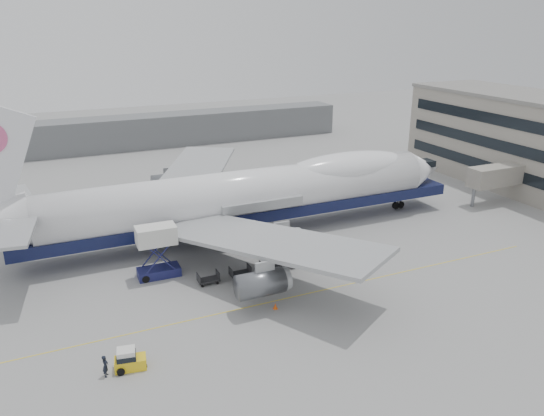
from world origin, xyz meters
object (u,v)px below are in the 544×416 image
ground_worker (105,366)px  catering_truck (157,248)px  airliner (250,194)px  baggage_tug (129,360)px

ground_worker → catering_truck: bearing=-6.8°
catering_truck → ground_worker: 17.98m
airliner → ground_worker: (-22.14, -23.42, -4.67)m
baggage_tug → ground_worker: bearing=-163.6°
baggage_tug → ground_worker: (-1.89, -0.22, 0.13)m
catering_truck → ground_worker: catering_truck is taller
airliner → catering_truck: bearing=-152.2°
catering_truck → baggage_tug: 17.04m
catering_truck → baggage_tug: size_ratio=2.20×
baggage_tug → ground_worker: size_ratio=1.44×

